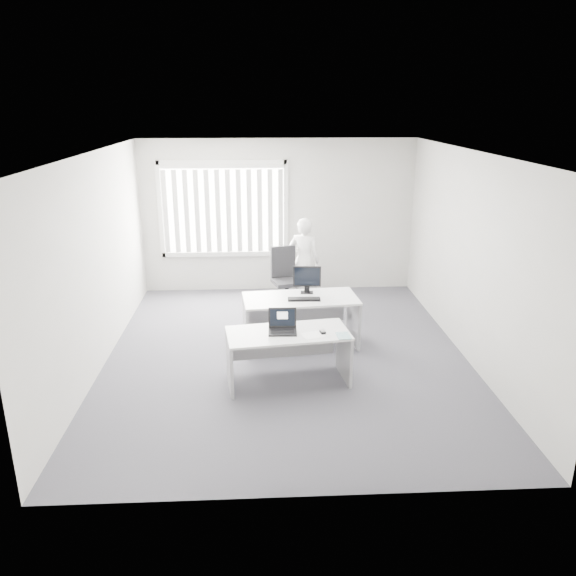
{
  "coord_description": "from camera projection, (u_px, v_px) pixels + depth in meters",
  "views": [
    {
      "loc": [
        -0.36,
        -7.22,
        3.4
      ],
      "look_at": [
        0.03,
        0.15,
        0.95
      ],
      "focal_mm": 35.0,
      "sensor_mm": 36.0,
      "label": 1
    }
  ],
  "objects": [
    {
      "name": "wall_left",
      "position": [
        97.0,
        262.0,
        7.37
      ],
      "size": [
        0.02,
        6.0,
        2.8
      ],
      "primitive_type": "cube",
      "color": "beige",
      "rests_on": "ground"
    },
    {
      "name": "wall_front",
      "position": [
        304.0,
        356.0,
        4.65
      ],
      "size": [
        5.0,
        0.02,
        2.8
      ],
      "primitive_type": "cube",
      "color": "beige",
      "rests_on": "ground"
    },
    {
      "name": "blinds",
      "position": [
        223.0,
        211.0,
        10.15
      ],
      "size": [
        2.2,
        0.1,
        1.5
      ],
      "primitive_type": null,
      "color": "silver",
      "rests_on": "wall_back"
    },
    {
      "name": "mouse",
      "position": [
        323.0,
        331.0,
        6.93
      ],
      "size": [
        0.08,
        0.11,
        0.04
      ],
      "primitive_type": null,
      "rotation": [
        0.0,
        0.0,
        0.21
      ],
      "color": "#BCBCBE",
      "rests_on": "paper_sheet"
    },
    {
      "name": "desk_far",
      "position": [
        300.0,
        311.0,
        8.1
      ],
      "size": [
        1.69,
        0.91,
        0.74
      ],
      "rotation": [
        0.0,
        0.0,
        0.09
      ],
      "color": "silver",
      "rests_on": "ground"
    },
    {
      "name": "wall_back",
      "position": [
        278.0,
        216.0,
        10.33
      ],
      "size": [
        5.0,
        0.02,
        2.8
      ],
      "primitive_type": "cube",
      "color": "beige",
      "rests_on": "ground"
    },
    {
      "name": "desk_near",
      "position": [
        288.0,
        346.0,
        7.02
      ],
      "size": [
        1.59,
        0.9,
        0.69
      ],
      "rotation": [
        0.0,
        0.0,
        0.13
      ],
      "color": "silver",
      "rests_on": "ground"
    },
    {
      "name": "paper_sheet",
      "position": [
        314.0,
        335.0,
        6.88
      ],
      "size": [
        0.34,
        0.29,
        0.0
      ],
      "primitive_type": "cube",
      "rotation": [
        0.0,
        0.0,
        0.33
      ],
      "color": "white",
      "rests_on": "desk_near"
    },
    {
      "name": "window",
      "position": [
        223.0,
        209.0,
        10.2
      ],
      "size": [
        2.32,
        0.06,
        1.76
      ],
      "primitive_type": "cube",
      "color": "silver",
      "rests_on": "wall_back"
    },
    {
      "name": "laptop",
      "position": [
        283.0,
        323.0,
        6.9
      ],
      "size": [
        0.36,
        0.32,
        0.27
      ],
      "primitive_type": null,
      "rotation": [
        0.0,
        0.0,
        -0.03
      ],
      "color": "black",
      "rests_on": "desk_near"
    },
    {
      "name": "keyboard",
      "position": [
        304.0,
        299.0,
        7.93
      ],
      "size": [
        0.47,
        0.17,
        0.02
      ],
      "primitive_type": "cube",
      "rotation": [
        0.0,
        0.0,
        -0.04
      ],
      "color": "black",
      "rests_on": "desk_far"
    },
    {
      "name": "booklet",
      "position": [
        344.0,
        336.0,
        6.84
      ],
      "size": [
        0.18,
        0.23,
        0.01
      ],
      "primitive_type": "cube",
      "rotation": [
        0.0,
        0.0,
        0.08
      ],
      "color": "white",
      "rests_on": "desk_near"
    },
    {
      "name": "ceiling",
      "position": [
        286.0,
        152.0,
        7.05
      ],
      "size": [
        5.0,
        6.0,
        0.02
      ],
      "primitive_type": "cube",
      "color": "white",
      "rests_on": "wall_back"
    },
    {
      "name": "ground",
      "position": [
        286.0,
        355.0,
        7.93
      ],
      "size": [
        6.0,
        6.0,
        0.0
      ],
      "primitive_type": "plane",
      "color": "#53525A",
      "rests_on": "ground"
    },
    {
      "name": "office_chair",
      "position": [
        286.0,
        288.0,
        9.75
      ],
      "size": [
        0.73,
        0.73,
        1.04
      ],
      "rotation": [
        0.0,
        0.0,
        0.27
      ],
      "color": "black",
      "rests_on": "ground"
    },
    {
      "name": "monitor",
      "position": [
        307.0,
        280.0,
        8.17
      ],
      "size": [
        0.41,
        0.16,
        0.4
      ],
      "primitive_type": null,
      "rotation": [
        0.0,
        0.0,
        -0.09
      ],
      "color": "black",
      "rests_on": "desk_far"
    },
    {
      "name": "person",
      "position": [
        304.0,
        261.0,
        9.82
      ],
      "size": [
        0.65,
        0.54,
        1.53
      ],
      "primitive_type": "imported",
      "rotation": [
        0.0,
        0.0,
        2.79
      ],
      "color": "white",
      "rests_on": "ground"
    },
    {
      "name": "wall_right",
      "position": [
        470.0,
        257.0,
        7.61
      ],
      "size": [
        0.02,
        6.0,
        2.8
      ],
      "primitive_type": "cube",
      "color": "beige",
      "rests_on": "ground"
    }
  ]
}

